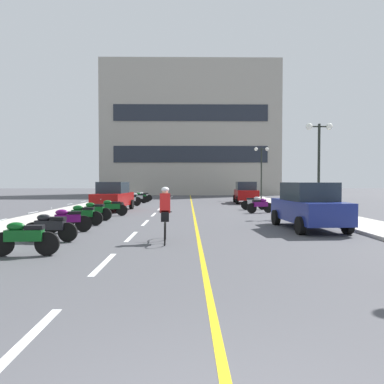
# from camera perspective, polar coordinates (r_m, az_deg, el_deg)

# --- Properties ---
(ground_plane) EXTENTS (140.00, 140.00, 0.00)m
(ground_plane) POSITION_cam_1_polar(r_m,az_deg,el_deg) (23.17, -0.46, -2.90)
(ground_plane) COLOR #47474C
(curb_left) EXTENTS (2.40, 72.00, 0.12)m
(curb_left) POSITION_cam_1_polar(r_m,az_deg,el_deg) (27.10, -15.91, -2.16)
(curb_left) COLOR #B7B2A8
(curb_left) RESTS_ON ground
(curb_right) EXTENTS (2.40, 72.00, 0.12)m
(curb_right) POSITION_cam_1_polar(r_m,az_deg,el_deg) (27.15, 14.90, -2.15)
(curb_right) COLOR #B7B2A8
(curb_right) RESTS_ON ground
(lane_dash_0) EXTENTS (0.14, 2.20, 0.01)m
(lane_dash_0) POSITION_cam_1_polar(r_m,az_deg,el_deg) (4.88, -25.30, -20.92)
(lane_dash_0) COLOR silver
(lane_dash_0) RESTS_ON ground
(lane_dash_1) EXTENTS (0.14, 2.20, 0.01)m
(lane_dash_1) POSITION_cam_1_polar(r_m,az_deg,el_deg) (8.52, -13.82, -10.98)
(lane_dash_1) COLOR silver
(lane_dash_1) RESTS_ON ground
(lane_dash_2) EXTENTS (0.14, 2.20, 0.01)m
(lane_dash_2) POSITION_cam_1_polar(r_m,az_deg,el_deg) (12.38, -9.59, -6.96)
(lane_dash_2) COLOR silver
(lane_dash_2) RESTS_ON ground
(lane_dash_3) EXTENTS (0.14, 2.20, 0.01)m
(lane_dash_3) POSITION_cam_1_polar(r_m,az_deg,el_deg) (16.31, -7.42, -4.85)
(lane_dash_3) COLOR silver
(lane_dash_3) RESTS_ON ground
(lane_dash_4) EXTENTS (0.14, 2.20, 0.01)m
(lane_dash_4) POSITION_cam_1_polar(r_m,az_deg,el_deg) (20.27, -6.09, -3.56)
(lane_dash_4) COLOR silver
(lane_dash_4) RESTS_ON ground
(lane_dash_5) EXTENTS (0.14, 2.20, 0.01)m
(lane_dash_5) POSITION_cam_1_polar(r_m,az_deg,el_deg) (24.24, -5.21, -2.69)
(lane_dash_5) COLOR silver
(lane_dash_5) RESTS_ON ground
(lane_dash_6) EXTENTS (0.14, 2.20, 0.01)m
(lane_dash_6) POSITION_cam_1_polar(r_m,az_deg,el_deg) (28.22, -4.57, -2.07)
(lane_dash_6) COLOR silver
(lane_dash_6) RESTS_ON ground
(lane_dash_7) EXTENTS (0.14, 2.20, 0.01)m
(lane_dash_7) POSITION_cam_1_polar(r_m,az_deg,el_deg) (32.20, -4.09, -1.60)
(lane_dash_7) COLOR silver
(lane_dash_7) RESTS_ON ground
(lane_dash_8) EXTENTS (0.14, 2.20, 0.01)m
(lane_dash_8) POSITION_cam_1_polar(r_m,az_deg,el_deg) (36.19, -3.72, -1.23)
(lane_dash_8) COLOR silver
(lane_dash_8) RESTS_ON ground
(lane_dash_9) EXTENTS (0.14, 2.20, 0.01)m
(lane_dash_9) POSITION_cam_1_polar(r_m,az_deg,el_deg) (40.18, -3.42, -0.93)
(lane_dash_9) COLOR silver
(lane_dash_9) RESTS_ON ground
(lane_dash_10) EXTENTS (0.14, 2.20, 0.01)m
(lane_dash_10) POSITION_cam_1_polar(r_m,az_deg,el_deg) (44.17, -3.18, -0.69)
(lane_dash_10) COLOR silver
(lane_dash_10) RESTS_ON ground
(lane_dash_11) EXTENTS (0.14, 2.20, 0.01)m
(lane_dash_11) POSITION_cam_1_polar(r_m,az_deg,el_deg) (48.16, -2.97, -0.49)
(lane_dash_11) COLOR silver
(lane_dash_11) RESTS_ON ground
(centre_line_yellow) EXTENTS (0.12, 66.00, 0.01)m
(centre_line_yellow) POSITION_cam_1_polar(r_m,az_deg,el_deg) (26.16, 0.06, -2.36)
(centre_line_yellow) COLOR gold
(centre_line_yellow) RESTS_ON ground
(office_building) EXTENTS (23.99, 7.59, 17.98)m
(office_building) POSITION_cam_1_polar(r_m,az_deg,el_deg) (51.32, -0.24, 9.70)
(office_building) COLOR #9E998E
(office_building) RESTS_ON ground
(street_lamp_mid) EXTENTS (1.46, 0.36, 4.90)m
(street_lamp_mid) POSITION_cam_1_polar(r_m,az_deg,el_deg) (20.89, 19.50, 6.73)
(street_lamp_mid) COLOR black
(street_lamp_mid) RESTS_ON curb_right
(street_lamp_far) EXTENTS (1.46, 0.36, 5.15)m
(street_lamp_far) POSITION_cam_1_polar(r_m,az_deg,el_deg) (36.84, 10.95, 4.83)
(street_lamp_far) COLOR black
(street_lamp_far) RESTS_ON curb_right
(parked_car_near) EXTENTS (2.13, 4.30, 1.82)m
(parked_car_near) POSITION_cam_1_polar(r_m,az_deg,el_deg) (14.69, 17.97, -2.07)
(parked_car_near) COLOR black
(parked_car_near) RESTS_ON ground
(parked_car_mid) EXTENTS (2.16, 4.31, 1.82)m
(parked_car_mid) POSITION_cam_1_polar(r_m,az_deg,el_deg) (23.19, -12.39, -0.67)
(parked_car_mid) COLOR black
(parked_car_mid) RESTS_ON ground
(parked_car_far) EXTENTS (2.09, 4.28, 1.82)m
(parked_car_far) POSITION_cam_1_polar(r_m,az_deg,el_deg) (30.89, 8.53, -0.06)
(parked_car_far) COLOR black
(parked_car_far) RESTS_ON ground
(motorcycle_1) EXTENTS (1.70, 0.60, 0.92)m
(motorcycle_1) POSITION_cam_1_polar(r_m,az_deg,el_deg) (9.95, -25.12, -6.50)
(motorcycle_1) COLOR black
(motorcycle_1) RESTS_ON ground
(motorcycle_2) EXTENTS (1.70, 0.60, 0.92)m
(motorcycle_2) POSITION_cam_1_polar(r_m,az_deg,el_deg) (11.95, -21.61, -5.10)
(motorcycle_2) COLOR black
(motorcycle_2) RESTS_ON ground
(motorcycle_3) EXTENTS (1.64, 0.79, 0.92)m
(motorcycle_3) POSITION_cam_1_polar(r_m,az_deg,el_deg) (13.84, -19.17, -4.16)
(motorcycle_3) COLOR black
(motorcycle_3) RESTS_ON ground
(motorcycle_4) EXTENTS (1.70, 0.60, 0.92)m
(motorcycle_4) POSITION_cam_1_polar(r_m,az_deg,el_deg) (15.83, -16.99, -3.41)
(motorcycle_4) COLOR black
(motorcycle_4) RESTS_ON ground
(motorcycle_5) EXTENTS (1.70, 0.60, 0.92)m
(motorcycle_5) POSITION_cam_1_polar(r_m,az_deg,el_deg) (17.75, -15.28, -2.84)
(motorcycle_5) COLOR black
(motorcycle_5) RESTS_ON ground
(motorcycle_6) EXTENTS (1.68, 0.66, 0.92)m
(motorcycle_6) POSITION_cam_1_polar(r_m,az_deg,el_deg) (19.76, -12.70, -2.36)
(motorcycle_6) COLOR black
(motorcycle_6) RESTS_ON ground
(motorcycle_7) EXTENTS (1.64, 0.79, 0.92)m
(motorcycle_7) POSITION_cam_1_polar(r_m,az_deg,el_deg) (21.45, 10.78, -2.03)
(motorcycle_7) COLOR black
(motorcycle_7) RESTS_ON ground
(motorcycle_8) EXTENTS (1.70, 0.60, 0.92)m
(motorcycle_8) POSITION_cam_1_polar(r_m,az_deg,el_deg) (23.88, 9.83, -1.65)
(motorcycle_8) COLOR black
(motorcycle_8) RESTS_ON ground
(motorcycle_9) EXTENTS (1.65, 0.76, 0.92)m
(motorcycle_9) POSITION_cam_1_polar(r_m,az_deg,el_deg) (27.27, -9.91, -1.23)
(motorcycle_9) COLOR black
(motorcycle_9) RESTS_ON ground
(motorcycle_10) EXTENTS (1.70, 0.60, 0.92)m
(motorcycle_10) POSITION_cam_1_polar(r_m,az_deg,el_deg) (29.29, -9.73, -1.03)
(motorcycle_10) COLOR black
(motorcycle_10) RESTS_ON ground
(motorcycle_11) EXTENTS (1.69, 0.61, 0.92)m
(motorcycle_11) POSITION_cam_1_polar(r_m,az_deg,el_deg) (30.69, -8.69, -0.90)
(motorcycle_11) COLOR black
(motorcycle_11) RESTS_ON ground
(motorcycle_12) EXTENTS (1.67, 0.69, 0.92)m
(motorcycle_12) POSITION_cam_1_polar(r_m,az_deg,el_deg) (32.10, -8.14, -0.78)
(motorcycle_12) COLOR black
(motorcycle_12) RESTS_ON ground
(motorcycle_13) EXTENTS (1.70, 0.60, 0.92)m
(motorcycle_13) POSITION_cam_1_polar(r_m,az_deg,el_deg) (33.89, -7.77, -0.65)
(motorcycle_13) COLOR black
(motorcycle_13) RESTS_ON ground
(cyclist_rider) EXTENTS (0.42, 1.77, 1.71)m
(cyclist_rider) POSITION_cam_1_polar(r_m,az_deg,el_deg) (11.08, -4.29, -3.36)
(cyclist_rider) COLOR black
(cyclist_rider) RESTS_ON ground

